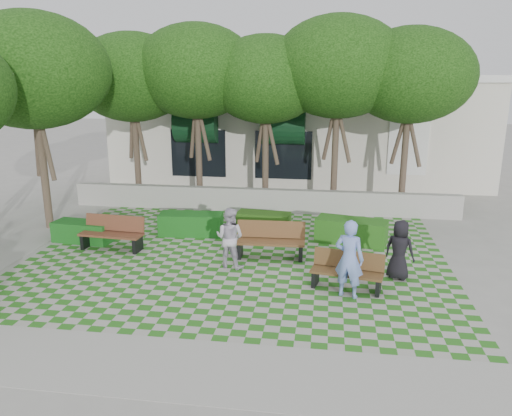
% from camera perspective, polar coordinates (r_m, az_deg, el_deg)
% --- Properties ---
extents(ground, '(90.00, 90.00, 0.00)m').
position_cam_1_polar(ground, '(13.72, -2.99, -7.20)').
color(ground, gray).
rests_on(ground, ground).
extents(lawn, '(12.00, 12.00, 0.00)m').
position_cam_1_polar(lawn, '(14.63, -2.23, -5.71)').
color(lawn, '#2B721E').
rests_on(lawn, ground).
extents(sidewalk_south, '(16.00, 2.00, 0.01)m').
position_cam_1_polar(sidewalk_south, '(9.66, -8.68, -17.61)').
color(sidewalk_south, '#9E9B93').
rests_on(sidewalk_south, ground).
extents(sidewalk_west, '(2.00, 12.00, 0.01)m').
position_cam_1_polar(sidewalk_west, '(17.39, -26.31, -3.91)').
color(sidewalk_west, '#9E9B93').
rests_on(sidewalk_west, ground).
extents(retaining_wall, '(15.00, 0.36, 0.90)m').
position_cam_1_polar(retaining_wall, '(19.41, 0.54, 0.91)').
color(retaining_wall, '#9E9B93').
rests_on(retaining_wall, ground).
extents(bench_east, '(1.85, 0.93, 0.93)m').
position_cam_1_polar(bench_east, '(12.69, 10.38, -7.16)').
color(bench_east, '#50361B').
rests_on(bench_east, ground).
extents(bench_mid, '(2.01, 0.73, 1.05)m').
position_cam_1_polar(bench_mid, '(14.53, 1.67, -3.77)').
color(bench_mid, brown).
rests_on(bench_mid, ground).
extents(bench_west, '(1.98, 0.80, 1.02)m').
position_cam_1_polar(bench_west, '(15.84, -16.10, -2.82)').
color(bench_west, '#5A301E').
rests_on(bench_west, ground).
extents(hedge_east, '(2.34, 1.35, 0.77)m').
position_cam_1_polar(hedge_east, '(16.09, 10.84, -2.61)').
color(hedge_east, '#1F5316').
rests_on(hedge_east, ground).
extents(hedge_midright, '(1.86, 0.89, 0.63)m').
position_cam_1_polar(hedge_midright, '(17.07, 0.88, -1.55)').
color(hedge_midright, '#204612').
rests_on(hedge_midright, ground).
extents(hedge_midleft, '(2.13, 0.98, 0.72)m').
position_cam_1_polar(hedge_midleft, '(16.75, -7.43, -1.83)').
color(hedge_midleft, '#154F18').
rests_on(hedge_midleft, ground).
extents(hedge_west, '(1.95, 0.97, 0.66)m').
position_cam_1_polar(hedge_west, '(16.85, -19.15, -2.58)').
color(hedge_west, '#15511A').
rests_on(hedge_west, ground).
extents(person_blue, '(0.81, 0.66, 1.92)m').
position_cam_1_polar(person_blue, '(12.07, 10.60, -5.73)').
color(person_blue, '#7993DE').
rests_on(person_blue, ground).
extents(person_dark, '(0.92, 0.80, 1.58)m').
position_cam_1_polar(person_dark, '(13.48, 16.08, -4.61)').
color(person_dark, black).
rests_on(person_dark, ground).
extents(person_white, '(0.96, 0.83, 1.70)m').
position_cam_1_polar(person_white, '(13.73, -3.01, -3.40)').
color(person_white, silver).
rests_on(person_white, ground).
extents(tree_row, '(17.70, 13.40, 7.41)m').
position_cam_1_polar(tree_row, '(18.92, -5.32, 14.96)').
color(tree_row, '#47382B').
rests_on(tree_row, ground).
extents(building, '(18.00, 8.92, 5.15)m').
position_cam_1_polar(building, '(26.71, 4.88, 9.26)').
color(building, beige).
rests_on(building, ground).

